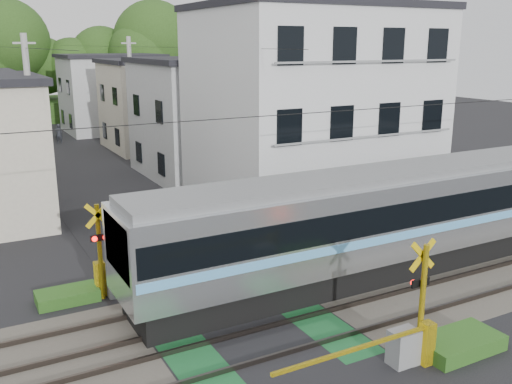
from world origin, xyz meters
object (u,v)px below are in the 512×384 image
pedestrian (59,134)px  apartment_block (312,108)px  commuter_train (374,220)px  crossing_signal_near (408,338)px  crossing_signal_far (115,274)px

pedestrian → apartment_block: bearing=127.7°
commuter_train → crossing_signal_near: size_ratio=3.64×
crossing_signal_far → apartment_block: bearing=27.8°
apartment_block → crossing_signal_near: bearing=-114.2°
commuter_train → apartment_block: 9.24m
commuter_train → crossing_signal_near: bearing=-120.9°
crossing_signal_near → crossing_signal_far: 8.95m
crossing_signal_far → crossing_signal_near: bearing=-54.7°
crossing_signal_near → crossing_signal_far: bearing=125.3°
crossing_signal_near → pedestrian: 37.00m
crossing_signal_near → commuter_train: bearing=59.1°
crossing_signal_near → apartment_block: bearing=65.8°
commuter_train → apartment_block: (3.01, 8.29, 2.76)m
commuter_train → crossing_signal_far: size_ratio=3.64×
crossing_signal_near → apartment_block: 14.95m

